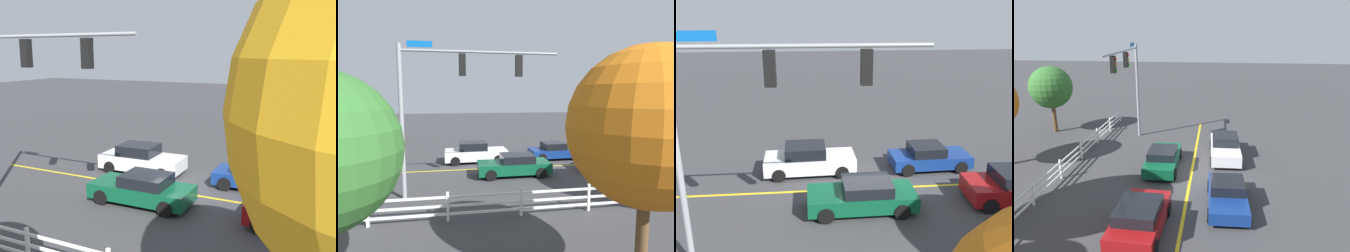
{
  "view_description": "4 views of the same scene",
  "coord_description": "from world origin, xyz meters",
  "views": [
    {
      "loc": [
        -6.98,
        15.15,
        6.26
      ],
      "look_at": [
        0.02,
        0.29,
        3.1
      ],
      "focal_mm": 41.01,
      "sensor_mm": 36.0,
      "label": 1
    },
    {
      "loc": [
        3.71,
        17.69,
        4.79
      ],
      "look_at": [
        0.93,
        1.35,
        2.98
      ],
      "focal_mm": 29.28,
      "sensor_mm": 36.0,
      "label": 2
    },
    {
      "loc": [
        2.47,
        14.77,
        7.72
      ],
      "look_at": [
        1.1,
        0.31,
        3.13
      ],
      "focal_mm": 38.94,
      "sensor_mm": 36.0,
      "label": 3
    },
    {
      "loc": [
        -17.22,
        -1.33,
        8.36
      ],
      "look_at": [
        1.74,
        0.77,
        2.34
      ],
      "focal_mm": 34.01,
      "sensor_mm": 36.0,
      "label": 4
    }
  ],
  "objects": [
    {
      "name": "ground_plane",
      "position": [
        0.0,
        0.0,
        0.0
      ],
      "size": [
        120.0,
        120.0,
        0.0
      ],
      "primitive_type": "plane",
      "color": "#38383A"
    },
    {
      "name": "lane_center_stripe",
      "position": [
        -4.0,
        0.0,
        0.0
      ],
      "size": [
        28.0,
        0.16,
        0.01
      ],
      "primitive_type": "cube",
      "color": "gold",
      "rests_on": "ground_plane"
    },
    {
      "name": "signal_assembly",
      "position": [
        4.27,
        4.69,
        5.09
      ],
      "size": [
        7.4,
        0.38,
        7.24
      ],
      "color": "gray",
      "rests_on": "ground_plane"
    },
    {
      "name": "car_0",
      "position": [
        0.49,
        1.78,
        0.63
      ],
      "size": [
        4.35,
        1.93,
        1.29
      ],
      "rotation": [
        0.0,
        0.0,
        0.01
      ],
      "color": "#0C4C2D",
      "rests_on": "ground_plane"
    },
    {
      "name": "car_1",
      "position": [
        -3.46,
        -2.0,
        0.61
      ],
      "size": [
        4.03,
        1.99,
        1.28
      ],
      "rotation": [
        0.0,
        0.0,
        3.17
      ],
      "color": "navy",
      "rests_on": "ground_plane"
    },
    {
      "name": "car_3",
      "position": [
        2.63,
        -2.0,
        0.7
      ],
      "size": [
        4.47,
        2.04,
        1.48
      ],
      "rotation": [
        0.0,
        0.0,
        3.17
      ],
      "color": "silver",
      "rests_on": "ground_plane"
    }
  ]
}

